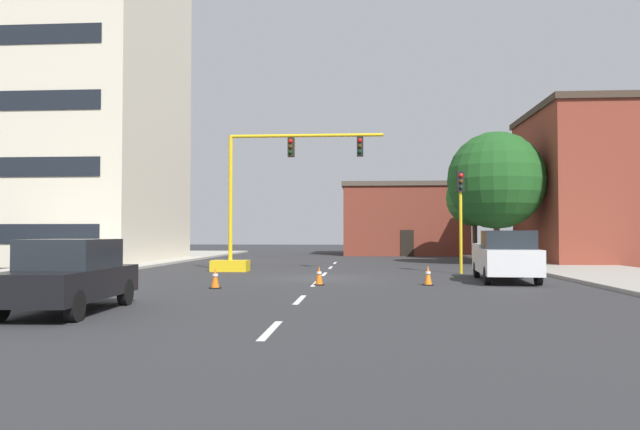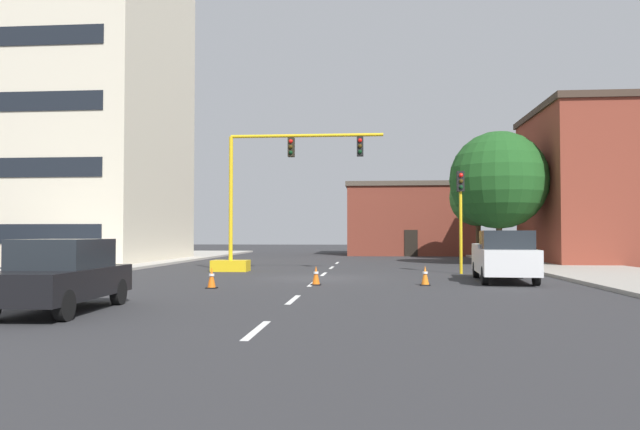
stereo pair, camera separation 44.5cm
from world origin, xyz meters
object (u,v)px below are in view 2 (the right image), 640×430
at_px(pickup_truck_white, 504,257).
at_px(traffic_cone_roadside_b, 212,278).
at_px(tree_right_far, 478,198).
at_px(traffic_light_pole_right, 461,198).
at_px(traffic_cone_roadside_c, 316,276).
at_px(tree_right_mid, 499,180).
at_px(sedan_black_near_left, 61,275).
at_px(traffic_signal_gantry, 252,227).
at_px(traffic_cone_roadside_a, 425,276).

bearing_deg(pickup_truck_white, traffic_cone_roadside_b, -159.73).
bearing_deg(pickup_truck_white, tree_right_far, 82.90).
distance_m(traffic_light_pole_right, traffic_cone_roadside_c, 9.74).
distance_m(tree_right_mid, pickup_truck_white, 13.99).
bearing_deg(sedan_black_near_left, tree_right_mid, 57.36).
bearing_deg(traffic_signal_gantry, traffic_cone_roadside_b, -86.94).
distance_m(tree_right_mid, traffic_cone_roadside_a, 16.96).
relative_size(sedan_black_near_left, traffic_cone_roadside_a, 6.33).
bearing_deg(traffic_signal_gantry, traffic_cone_roadside_c, -63.33).
distance_m(traffic_signal_gantry, traffic_light_pole_right, 10.26).
xyz_separation_m(tree_right_mid, tree_right_far, (0.11, 7.83, -0.62)).
xyz_separation_m(traffic_signal_gantry, tree_right_mid, (13.63, 7.56, 2.90)).
bearing_deg(sedan_black_near_left, traffic_light_pole_right, 52.22).
xyz_separation_m(tree_right_mid, traffic_cone_roadside_a, (-5.73, -15.24, -4.76)).
bearing_deg(traffic_light_pole_right, tree_right_far, 77.62).
bearing_deg(traffic_cone_roadside_b, traffic_cone_roadside_c, 25.32).
distance_m(tree_right_far, traffic_cone_roadside_b, 28.48).
bearing_deg(tree_right_far, traffic_light_pole_right, -102.38).
bearing_deg(traffic_light_pole_right, traffic_cone_roadside_a, -108.58).
height_order(traffic_signal_gantry, traffic_cone_roadside_c, traffic_signal_gantry).
xyz_separation_m(sedan_black_near_left, traffic_cone_roadside_a, (9.34, 8.28, -0.53)).
bearing_deg(traffic_light_pole_right, traffic_cone_roadside_b, -138.70).
height_order(traffic_cone_roadside_b, traffic_cone_roadside_c, traffic_cone_roadside_b).
relative_size(traffic_light_pole_right, pickup_truck_white, 0.87).
bearing_deg(traffic_signal_gantry, sedan_black_near_left, -95.16).
height_order(traffic_light_pole_right, traffic_cone_roadside_b, traffic_light_pole_right).
bearing_deg(sedan_black_near_left, traffic_signal_gantry, 84.84).
distance_m(pickup_truck_white, traffic_cone_roadside_b, 11.33).
xyz_separation_m(traffic_signal_gantry, traffic_cone_roadside_b, (0.51, -9.48, -1.86)).
distance_m(traffic_light_pole_right, traffic_cone_roadside_a, 7.69).
height_order(tree_right_far, sedan_black_near_left, tree_right_far).
xyz_separation_m(sedan_black_near_left, traffic_cone_roadside_b, (1.95, 6.47, -0.53)).
height_order(tree_right_mid, tree_right_far, tree_right_mid).
distance_m(traffic_light_pole_right, tree_right_far, 16.85).
bearing_deg(traffic_light_pole_right, tree_right_mid, 67.86).
height_order(tree_right_mid, pickup_truck_white, tree_right_mid).
bearing_deg(tree_right_far, pickup_truck_white, -97.10).
height_order(traffic_signal_gantry, tree_right_mid, tree_right_mid).
bearing_deg(pickup_truck_white, sedan_black_near_left, -140.40).
distance_m(tree_right_far, pickup_truck_white, 21.41).
bearing_deg(traffic_cone_roadside_b, pickup_truck_white, 20.27).
bearing_deg(traffic_signal_gantry, pickup_truck_white, -26.58).
relative_size(pickup_truck_white, traffic_cone_roadside_b, 7.67).
height_order(tree_right_far, traffic_cone_roadside_a, tree_right_far).
distance_m(traffic_cone_roadside_a, traffic_cone_roadside_b, 7.61).
distance_m(traffic_light_pole_right, sedan_black_near_left, 19.07).
bearing_deg(sedan_black_near_left, traffic_cone_roadside_b, 73.25).
height_order(traffic_light_pole_right, tree_right_far, tree_right_far).
relative_size(sedan_black_near_left, traffic_cone_roadside_c, 6.47).
bearing_deg(sedan_black_near_left, traffic_cone_roadside_c, 56.38).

